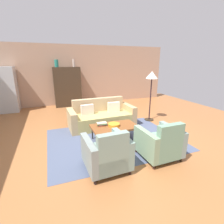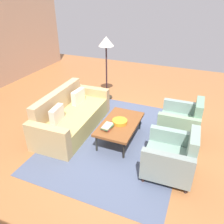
% 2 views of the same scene
% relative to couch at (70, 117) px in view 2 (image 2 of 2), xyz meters
% --- Properties ---
extents(ground_plane, '(10.37, 10.37, 0.00)m').
position_rel_couch_xyz_m(ground_plane, '(0.24, -0.96, -0.29)').
color(ground_plane, '#A06236').
extents(area_rug, '(3.40, 2.60, 0.01)m').
position_rel_couch_xyz_m(area_rug, '(0.00, -1.14, -0.28)').
color(area_rug, '#4B556F').
rests_on(area_rug, ground).
extents(couch, '(2.13, 0.97, 0.86)m').
position_rel_couch_xyz_m(couch, '(0.00, 0.00, 0.00)').
color(couch, tan).
rests_on(couch, ground).
extents(coffee_table, '(1.20, 0.70, 0.41)m').
position_rel_couch_xyz_m(coffee_table, '(0.00, -1.19, 0.08)').
color(coffee_table, '#272825').
rests_on(coffee_table, ground).
extents(armchair_left, '(0.83, 0.83, 0.88)m').
position_rel_couch_xyz_m(armchair_left, '(-0.59, -2.35, 0.06)').
color(armchair_left, '#37201A').
rests_on(armchair_left, ground).
extents(armchair_right, '(0.82, 0.82, 0.88)m').
position_rel_couch_xyz_m(armchair_right, '(0.60, -2.35, 0.06)').
color(armchair_right, '#361D1B').
rests_on(armchair_right, ground).
extents(fruit_bowl, '(0.31, 0.31, 0.07)m').
position_rel_couch_xyz_m(fruit_bowl, '(-0.01, -1.19, 0.15)').
color(fruit_bowl, orange).
rests_on(fruit_bowl, coffee_table).
extents(book_stack, '(0.27, 0.20, 0.08)m').
position_rel_couch_xyz_m(book_stack, '(-0.30, -1.04, 0.16)').
color(book_stack, maroon).
rests_on(book_stack, coffee_table).
extents(floor_lamp, '(0.40, 0.40, 1.72)m').
position_rel_couch_xyz_m(floor_lamp, '(1.77, -0.12, 1.16)').
color(floor_lamp, '#2D2418').
rests_on(floor_lamp, ground).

